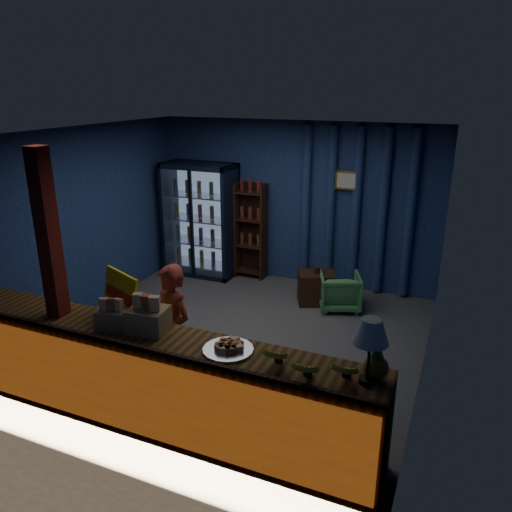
{
  "coord_description": "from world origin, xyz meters",
  "views": [
    {
      "loc": [
        2.52,
        -5.26,
        3.12
      ],
      "look_at": [
        0.35,
        -0.2,
        1.21
      ],
      "focal_mm": 35.0,
      "sensor_mm": 36.0,
      "label": 1
    }
  ],
  "objects_px": {
    "shopkeeper": "(173,330)",
    "table_lamp": "(371,334)",
    "green_chair": "(339,291)",
    "pastry_tray": "(228,348)"
  },
  "relations": [
    {
      "from": "green_chair",
      "to": "table_lamp",
      "type": "height_order",
      "value": "table_lamp"
    },
    {
      "from": "table_lamp",
      "to": "green_chair",
      "type": "bearing_deg",
      "value": 107.08
    },
    {
      "from": "shopkeeper",
      "to": "table_lamp",
      "type": "bearing_deg",
      "value": 6.83
    },
    {
      "from": "shopkeeper",
      "to": "pastry_tray",
      "type": "relative_size",
      "value": 3.2
    },
    {
      "from": "shopkeeper",
      "to": "table_lamp",
      "type": "relative_size",
      "value": 2.62
    },
    {
      "from": "shopkeeper",
      "to": "green_chair",
      "type": "height_order",
      "value": "shopkeeper"
    },
    {
      "from": "green_chair",
      "to": "pastry_tray",
      "type": "relative_size",
      "value": 1.33
    },
    {
      "from": "green_chair",
      "to": "table_lamp",
      "type": "xyz_separation_m",
      "value": [
        1.0,
        -3.26,
        1.11
      ]
    },
    {
      "from": "pastry_tray",
      "to": "table_lamp",
      "type": "bearing_deg",
      "value": -0.78
    },
    {
      "from": "pastry_tray",
      "to": "table_lamp",
      "type": "relative_size",
      "value": 0.82
    }
  ]
}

